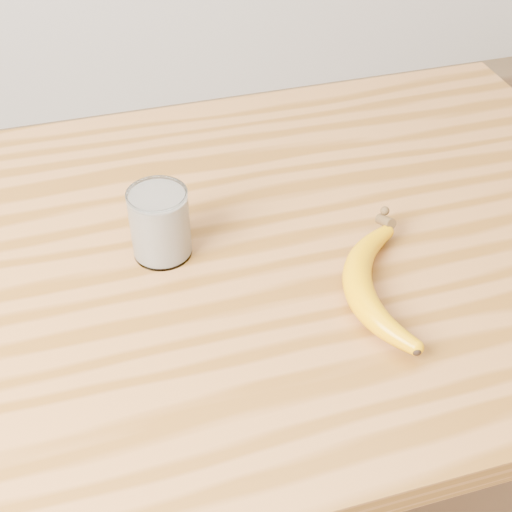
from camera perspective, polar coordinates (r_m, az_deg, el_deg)
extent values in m
cube|color=#925D2C|center=(0.98, -1.42, -0.14)|extent=(1.20, 0.80, 0.04)
cylinder|color=brown|center=(1.69, 13.69, -0.83)|extent=(0.06, 0.06, 0.86)
cylinder|color=white|center=(0.94, -7.70, 2.59)|extent=(0.08, 0.08, 0.10)
torus|color=white|center=(0.91, -7.97, 4.96)|extent=(0.08, 0.08, 0.00)
cylinder|color=white|center=(0.94, -7.69, 2.49)|extent=(0.07, 0.07, 0.09)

